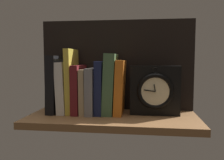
% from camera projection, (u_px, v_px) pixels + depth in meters
% --- Properties ---
extents(ground_plane, '(0.64, 0.27, 0.03)m').
position_uv_depth(ground_plane, '(112.00, 119.00, 0.90)').
color(ground_plane, brown).
extents(back_panel, '(0.64, 0.01, 0.38)m').
position_uv_depth(back_panel, '(116.00, 65.00, 1.01)').
color(back_panel, black).
rests_on(back_panel, ground_plane).
extents(book_black_skeptic, '(0.04, 0.15, 0.23)m').
position_uv_depth(book_black_skeptic, '(56.00, 84.00, 0.96)').
color(book_black_skeptic, black).
rests_on(book_black_skeptic, ground_plane).
extents(book_white_catcher, '(0.04, 0.14, 0.20)m').
position_uv_depth(book_white_catcher, '(65.00, 87.00, 0.96)').
color(book_white_catcher, silver).
rests_on(book_white_catcher, ground_plane).
extents(book_yellow_seinlanguage, '(0.03, 0.14, 0.25)m').
position_uv_depth(book_yellow_seinlanguage, '(72.00, 81.00, 0.96)').
color(book_yellow_seinlanguage, gold).
rests_on(book_yellow_seinlanguage, ground_plane).
extents(book_maroon_dawkins, '(0.03, 0.15, 0.19)m').
position_uv_depth(book_maroon_dawkins, '(79.00, 89.00, 0.95)').
color(book_maroon_dawkins, maroon).
rests_on(book_maroon_dawkins, ground_plane).
extents(book_tan_shortstories, '(0.02, 0.15, 0.17)m').
position_uv_depth(book_tan_shortstories, '(86.00, 91.00, 0.95)').
color(book_tan_shortstories, tan).
rests_on(book_tan_shortstories, ground_plane).
extents(book_gray_chess, '(0.03, 0.16, 0.18)m').
position_uv_depth(book_gray_chess, '(93.00, 91.00, 0.95)').
color(book_gray_chess, gray).
rests_on(book_gray_chess, ground_plane).
extents(book_navy_bierce, '(0.03, 0.14, 0.21)m').
position_uv_depth(book_navy_bierce, '(101.00, 87.00, 0.94)').
color(book_navy_bierce, '#192147').
rests_on(book_navy_bierce, ground_plane).
extents(book_green_romantic, '(0.05, 0.13, 0.24)m').
position_uv_depth(book_green_romantic, '(110.00, 84.00, 0.94)').
color(book_green_romantic, '#476B44').
rests_on(book_green_romantic, ground_plane).
extents(book_orange_pandolfini, '(0.04, 0.14, 0.21)m').
position_uv_depth(book_orange_pandolfini, '(120.00, 87.00, 0.93)').
color(book_orange_pandolfini, orange).
rests_on(book_orange_pandolfini, ground_plane).
extents(framed_clock, '(0.19, 0.06, 0.19)m').
position_uv_depth(framed_clock, '(155.00, 90.00, 0.91)').
color(framed_clock, black).
rests_on(framed_clock, ground_plane).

